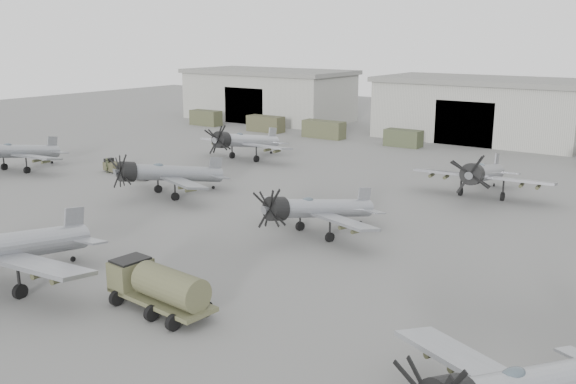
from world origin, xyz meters
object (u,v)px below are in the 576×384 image
(tug_trailer, at_px, (121,169))
(ground_crew, at_px, (108,165))
(aircraft_far_0, at_px, (243,141))
(aircraft_far_1, at_px, (482,174))
(aircraft_mid_1, at_px, (164,173))
(aircraft_mid_0, at_px, (13,152))
(aircraft_mid_2, at_px, (313,209))
(fuel_tanker, at_px, (159,285))

(tug_trailer, distance_m, ground_crew, 1.76)
(aircraft_far_0, bearing_deg, aircraft_far_1, -1.80)
(aircraft_mid_1, xyz_separation_m, ground_crew, (-12.80, 3.83, -1.38))
(aircraft_far_1, height_order, ground_crew, aircraft_far_1)
(aircraft_mid_1, distance_m, aircraft_far_0, 18.71)
(aircraft_mid_0, height_order, ground_crew, aircraft_mid_0)
(aircraft_far_1, xyz_separation_m, ground_crew, (-36.88, -12.58, -1.50))
(aircraft_mid_2, xyz_separation_m, fuel_tanker, (0.51, -15.96, -0.60))
(tug_trailer, height_order, ground_crew, ground_crew)
(aircraft_mid_0, xyz_separation_m, ground_crew, (8.74, 5.59, -1.41))
(ground_crew, bearing_deg, fuel_tanker, -130.99)
(tug_trailer, bearing_deg, aircraft_mid_2, -5.22)
(fuel_tanker, relative_size, ground_crew, 4.28)
(aircraft_mid_2, relative_size, fuel_tanker, 1.67)
(aircraft_far_0, xyz_separation_m, tug_trailer, (-5.78, -13.71, -1.75))
(aircraft_mid_2, distance_m, ground_crew, 31.19)
(aircraft_mid_1, xyz_separation_m, aircraft_far_1, (24.07, 16.40, 0.12))
(aircraft_mid_1, height_order, ground_crew, aircraft_mid_1)
(aircraft_mid_0, xyz_separation_m, aircraft_mid_2, (39.33, -0.33, -0.12))
(aircraft_far_0, height_order, fuel_tanker, aircraft_far_0)
(aircraft_far_1, bearing_deg, aircraft_mid_1, -151.17)
(aircraft_far_1, bearing_deg, tug_trailer, -166.33)
(aircraft_mid_1, height_order, aircraft_mid_2, aircraft_mid_1)
(aircraft_mid_2, bearing_deg, aircraft_mid_1, -169.50)
(aircraft_far_0, height_order, ground_crew, aircraft_far_0)
(aircraft_mid_2, distance_m, aircraft_far_1, 19.54)
(aircraft_far_0, xyz_separation_m, aircraft_far_1, (29.40, -1.53, 0.00))
(fuel_tanker, xyz_separation_m, tug_trailer, (-29.41, 22.28, -0.94))
(aircraft_mid_0, relative_size, aircraft_mid_2, 1.07)
(aircraft_mid_0, relative_size, aircraft_mid_1, 1.02)
(ground_crew, bearing_deg, aircraft_far_0, -33.78)
(aircraft_mid_0, distance_m, ground_crew, 10.47)
(aircraft_far_1, relative_size, ground_crew, 7.90)
(aircraft_far_1, distance_m, fuel_tanker, 34.95)
(aircraft_mid_1, distance_m, aircraft_mid_2, 17.91)
(aircraft_mid_1, bearing_deg, aircraft_mid_2, 11.93)
(tug_trailer, xyz_separation_m, ground_crew, (-1.69, -0.39, 0.25))
(aircraft_far_1, bearing_deg, aircraft_mid_2, -114.20)
(fuel_tanker, bearing_deg, aircraft_mid_2, 96.65)
(aircraft_mid_0, xyz_separation_m, fuel_tanker, (39.85, -16.30, -0.72))
(aircraft_mid_1, relative_size, ground_crew, 7.44)
(aircraft_mid_0, xyz_separation_m, aircraft_mid_1, (21.55, 1.76, -0.03))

